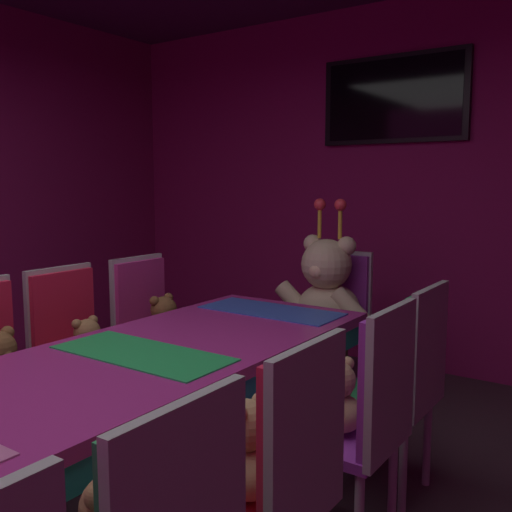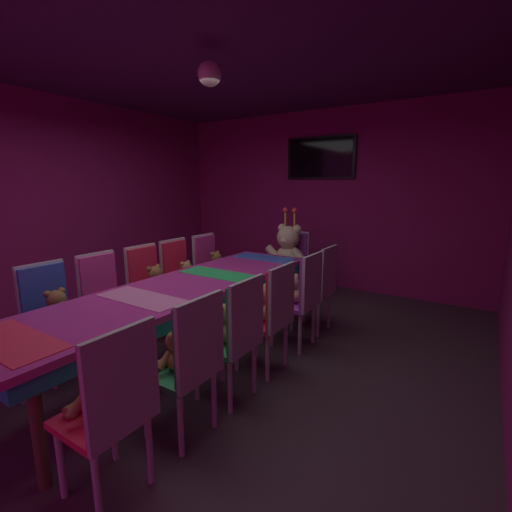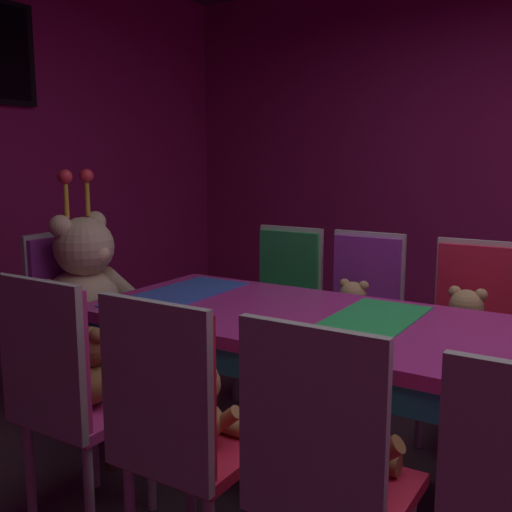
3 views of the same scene
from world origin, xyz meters
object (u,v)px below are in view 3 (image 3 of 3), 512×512
at_px(teddy_left_4, 201,408).
at_px(chair_right_3, 472,319).
at_px(teddy_left_5, 92,370).
at_px(teddy_left_3, 345,437).
at_px(teddy_right_4, 352,312).
at_px(banquet_table, 491,365).
at_px(chair_right_5, 284,294).
at_px(teddy_right_3, 465,326).
at_px(chair_right_4, 362,304).
at_px(throne_chair, 67,302).
at_px(king_teddy_bear, 87,281).
at_px(chair_left_5, 61,382).
at_px(chair_left_3, 322,459).
at_px(chair_left_4, 173,418).

bearing_deg(teddy_left_4, chair_right_3, -19.13).
relative_size(teddy_left_5, chair_right_3, 0.34).
height_order(teddy_left_3, teddy_right_4, teddy_left_3).
bearing_deg(banquet_table, chair_right_5, 57.78).
distance_m(teddy_right_3, chair_right_4, 0.61).
relative_size(chair_right_3, throne_chair, 1.00).
relative_size(throne_chair, king_teddy_bear, 1.13).
height_order(chair_left_5, chair_right_3, same).
relative_size(banquet_table, chair_right_4, 3.42).
relative_size(chair_right_3, king_teddy_bear, 1.13).
relative_size(teddy_left_3, teddy_right_4, 1.12).
xyz_separation_m(chair_left_5, teddy_right_4, (1.51, -0.48, -0.01)).
distance_m(teddy_left_5, king_teddy_bear, 1.02).
distance_m(teddy_left_4, teddy_left_5, 0.54).
bearing_deg(chair_left_5, teddy_left_3, -82.56).
relative_size(chair_left_5, chair_right_4, 1.00).
bearing_deg(teddy_left_5, chair_left_5, 180.00).
relative_size(chair_right_4, teddy_right_4, 3.18).
relative_size(banquet_table, chair_right_5, 3.42).
relative_size(chair_left_5, teddy_right_3, 2.88).
bearing_deg(banquet_table, chair_right_4, 44.51).
xyz_separation_m(banquet_table, throne_chair, (0.00, 2.23, -0.06)).
xyz_separation_m(banquet_table, chair_right_5, (0.83, 1.31, -0.06)).
bearing_deg(chair_right_3, chair_left_3, -0.89).
xyz_separation_m(chair_left_3, teddy_left_5, (0.16, 1.04, -0.00)).
height_order(chair_right_5, king_teddy_bear, king_teddy_bear).
bearing_deg(banquet_table, throne_chair, 90.00).
bearing_deg(teddy_right_4, teddy_left_4, 2.31).
distance_m(teddy_left_4, throne_chair, 1.62).
xyz_separation_m(banquet_table, teddy_left_3, (-0.68, 0.27, -0.06)).
bearing_deg(chair_left_5, throne_chair, 48.37).
bearing_deg(teddy_right_4, teddy_left_3, 22.08).
relative_size(chair_left_4, chair_right_4, 1.00).
bearing_deg(chair_left_3, chair_right_3, -0.89).
distance_m(chair_right_3, teddy_right_4, 0.60).
height_order(chair_right_5, throne_chair, same).
distance_m(teddy_left_3, king_teddy_bear, 1.92).
relative_size(teddy_left_4, chair_left_5, 0.30).
xyz_separation_m(teddy_right_3, teddy_right_4, (0.02, 0.58, -0.01)).
bearing_deg(king_teddy_bear, teddy_left_5, -41.79).
xyz_separation_m(chair_left_3, throne_chair, (0.83, 1.96, 0.00)).
height_order(teddy_right_3, throne_chair, throne_chair).
relative_size(teddy_left_4, chair_right_5, 0.30).
xyz_separation_m(chair_left_4, chair_right_5, (1.67, 0.54, 0.00)).
height_order(chair_right_3, king_teddy_bear, king_teddy_bear).
height_order(chair_left_4, king_teddy_bear, king_teddy_bear).
bearing_deg(chair_left_5, king_teddy_bear, 42.58).
xyz_separation_m(banquet_table, chair_right_3, (0.82, 0.24, -0.06)).
height_order(teddy_left_3, chair_left_5, chair_left_5).
bearing_deg(teddy_left_5, chair_right_3, -35.53).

